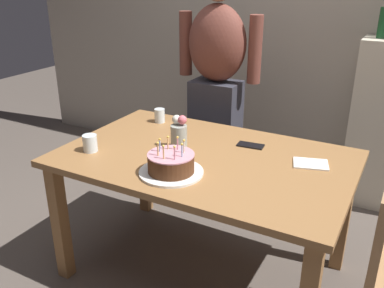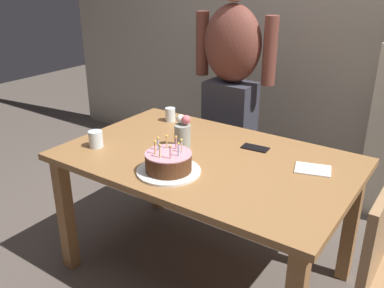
% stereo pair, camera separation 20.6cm
% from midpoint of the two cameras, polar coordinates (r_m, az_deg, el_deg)
% --- Properties ---
extents(ground_plane, '(10.00, 10.00, 0.00)m').
position_cam_midpoint_polar(ground_plane, '(2.57, -0.86, -16.85)').
color(ground_plane, '#564C44').
extents(back_wall, '(5.20, 0.10, 2.60)m').
position_cam_midpoint_polar(back_wall, '(3.43, 12.33, 16.57)').
color(back_wall, '#9E9384').
rests_on(back_wall, ground_plane).
extents(dining_table, '(1.50, 0.96, 0.74)m').
position_cam_midpoint_polar(dining_table, '(2.22, -0.96, -3.94)').
color(dining_table, olive).
rests_on(dining_table, ground_plane).
extents(birthday_cake, '(0.31, 0.31, 0.17)m').
position_cam_midpoint_polar(birthday_cake, '(1.98, -5.87, -2.87)').
color(birthday_cake, white).
rests_on(birthday_cake, dining_table).
extents(water_glass_near, '(0.08, 0.08, 0.09)m').
position_cam_midpoint_polar(water_glass_near, '(2.30, -16.27, 0.05)').
color(water_glass_near, silver).
rests_on(water_glass_near, dining_table).
extents(water_glass_far, '(0.07, 0.07, 0.09)m').
position_cam_midpoint_polar(water_glass_far, '(2.66, -6.66, 3.84)').
color(water_glass_far, silver).
rests_on(water_glass_far, dining_table).
extents(cell_phone, '(0.15, 0.08, 0.01)m').
position_cam_midpoint_polar(cell_phone, '(2.30, 5.47, -0.24)').
color(cell_phone, black).
rests_on(cell_phone, dining_table).
extents(napkin_stack, '(0.20, 0.17, 0.01)m').
position_cam_midpoint_polar(napkin_stack, '(2.13, 13.28, -2.71)').
color(napkin_stack, white).
rests_on(napkin_stack, dining_table).
extents(flower_vase, '(0.09, 0.09, 0.19)m').
position_cam_midpoint_polar(flower_vase, '(2.24, -4.43, 1.31)').
color(flower_vase, '#999E93').
rests_on(flower_vase, dining_table).
extents(person_man_bearded, '(0.61, 0.27, 1.66)m').
position_cam_midpoint_polar(person_man_bearded, '(2.95, 1.32, 7.68)').
color(person_man_bearded, '#33333D').
rests_on(person_man_bearded, ground_plane).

